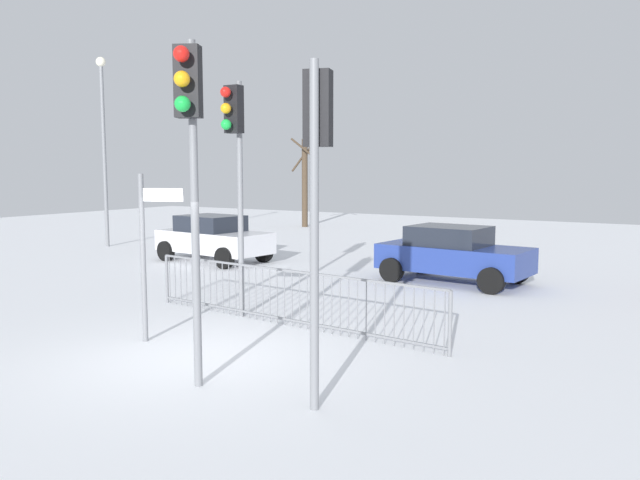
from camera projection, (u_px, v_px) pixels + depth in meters
name	position (u px, v px, depth m)	size (l,w,h in m)	color
ground_plane	(199.00, 357.00, 9.82)	(60.00, 60.00, 0.00)	white
traffic_light_foreground_right	(190.00, 136.00, 8.02)	(0.40, 0.53, 4.58)	slate
traffic_light_mid_left	(235.00, 146.00, 12.08)	(0.33, 0.57, 4.62)	slate
traffic_light_rear_right	(318.00, 157.00, 7.49)	(0.37, 0.55, 4.19)	slate
direction_sign_post	(146.00, 248.00, 10.56)	(0.75, 0.32, 2.86)	slate
pedestrian_guard_railing	(284.00, 296.00, 11.80)	(6.78, 0.71, 1.07)	slate
car_white_near	(213.00, 238.00, 20.01)	(3.97, 2.29, 1.47)	silver
car_blue_far	(453.00, 253.00, 16.23)	(3.94, 2.22, 1.47)	navy
street_lamp	(103.00, 133.00, 23.56)	(0.36, 0.36, 7.08)	slate
bare_tree_left	(305.00, 180.00, 31.95)	(1.66, 1.66, 4.49)	#473828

